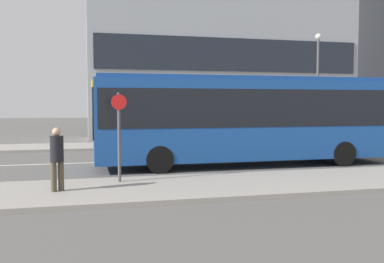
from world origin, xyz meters
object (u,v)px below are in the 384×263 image
Objects in this scene: city_bus at (246,115)px; street_lamp at (318,75)px; parked_car_0 at (360,135)px; bus_stop_sign at (119,130)px; pedestrian_near_stop at (57,155)px.

city_bus is 11.00m from street_lamp.
street_lamp reaches higher than parked_car_0.
bus_stop_sign is (-5.09, -3.11, -0.32)m from city_bus.
street_lamp reaches higher than pedestrian_near_stop.
pedestrian_near_stop is at bearing -148.72° from parked_car_0.
pedestrian_near_stop is 0.64× the size of bus_stop_sign.
pedestrian_near_stop is (-15.82, -9.61, 0.41)m from parked_car_0.
parked_car_0 is at bearing -55.39° from street_lamp.
city_bus is at bearing -134.54° from street_lamp.
bus_stop_sign reaches higher than pedestrian_near_stop.
pedestrian_near_stop is at bearing -150.04° from bus_stop_sign.
pedestrian_near_stop is at bearing -152.33° from city_bus.
parked_car_0 is 1.76× the size of bus_stop_sign.
street_lamp is at bearing -166.92° from pedestrian_near_stop.
city_bus is 1.79× the size of street_lamp.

